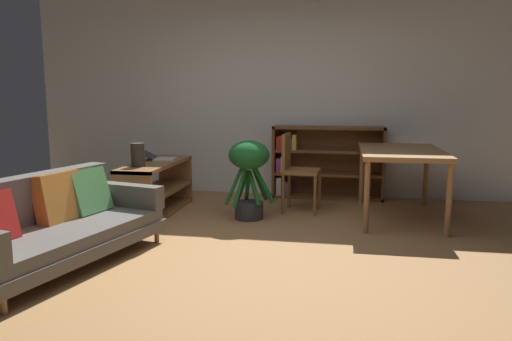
# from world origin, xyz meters

# --- Properties ---
(ground_plane) EXTENTS (8.16, 8.16, 0.00)m
(ground_plane) POSITION_xyz_m (0.00, 0.00, 0.00)
(ground_plane) COLOR #9E7042
(back_wall_panel) EXTENTS (6.80, 0.10, 2.70)m
(back_wall_panel) POSITION_xyz_m (0.00, 2.70, 1.35)
(back_wall_panel) COLOR silver
(back_wall_panel) RESTS_ON ground_plane
(fabric_couch) EXTENTS (1.22, 1.93, 0.72)m
(fabric_couch) POSITION_xyz_m (-1.40, -0.41, 0.34)
(fabric_couch) COLOR olive
(fabric_couch) RESTS_ON ground_plane
(media_console) EXTENTS (0.43, 1.33, 0.59)m
(media_console) POSITION_xyz_m (-1.20, 1.32, 0.29)
(media_console) COLOR brown
(media_console) RESTS_ON ground_plane
(open_laptop) EXTENTS (0.48, 0.35, 0.12)m
(open_laptop) POSITION_xyz_m (-1.24, 1.55, 0.62)
(open_laptop) COLOR silver
(open_laptop) RESTS_ON media_console
(desk_speaker) EXTENTS (0.15, 0.15, 0.25)m
(desk_speaker) POSITION_xyz_m (-1.25, 0.99, 0.72)
(desk_speaker) COLOR #2D2823
(desk_speaker) RESTS_ON media_console
(potted_floor_plant) EXTENTS (0.53, 0.51, 0.87)m
(potted_floor_plant) POSITION_xyz_m (-0.09, 1.26, 0.56)
(potted_floor_plant) COLOR #333338
(potted_floor_plant) RESTS_ON ground_plane
(dining_table) EXTENTS (0.87, 1.42, 0.77)m
(dining_table) POSITION_xyz_m (1.53, 1.57, 0.69)
(dining_table) COLOR olive
(dining_table) RESTS_ON ground_plane
(dining_chair_near) EXTENTS (0.44, 0.42, 0.91)m
(dining_chair_near) POSITION_xyz_m (0.38, 1.68, 0.52)
(dining_chair_near) COLOR brown
(dining_chair_near) RESTS_ON ground_plane
(bookshelf) EXTENTS (1.44, 0.30, 0.95)m
(bookshelf) POSITION_xyz_m (0.63, 2.53, 0.47)
(bookshelf) COLOR brown
(bookshelf) RESTS_ON ground_plane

